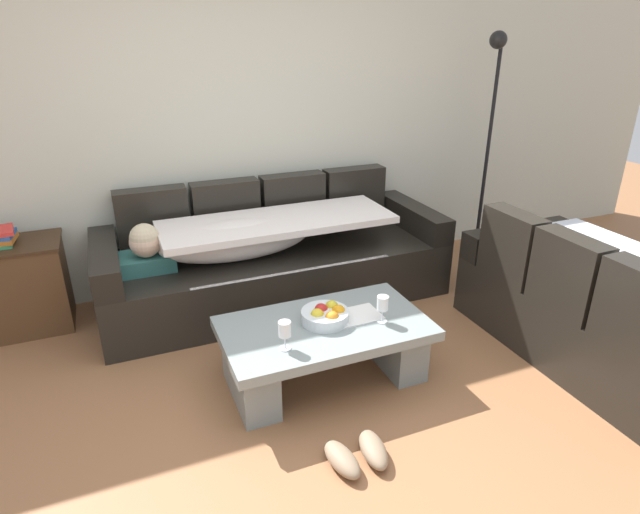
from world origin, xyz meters
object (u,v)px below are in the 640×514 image
Objects in this scene: side_cabinet at (12,288)px; book_stack_on_cabinet at (1,237)px; fruit_bowl at (326,315)px; wine_glass_near_left at (285,330)px; open_magazine at (357,316)px; coffee_table at (325,345)px; wine_glass_near_right at (383,304)px; floor_lamp at (488,135)px; pair_of_shoes at (358,454)px; couch_near_window at (602,311)px; couch_along_wall at (269,260)px.

book_stack_on_cabinet is (0.02, -0.00, 0.37)m from side_cabinet.
fruit_bowl is 1.21× the size of book_stack_on_cabinet.
wine_glass_near_left reaches higher than open_magazine.
wine_glass_near_left is at bearing -151.89° from coffee_table.
side_cabinet is (-1.76, 1.36, 0.08)m from coffee_table.
wine_glass_near_left is 0.59× the size of open_magazine.
side_cabinet is at bearing 172.14° from book_stack_on_cabinet.
wine_glass_near_right is 2.55m from side_cabinet.
book_stack_on_cabinet is at bearing 178.24° from floor_lamp.
pair_of_shoes is at bearing -99.36° from coffee_table.
floor_lamp reaches higher than coffee_table.
fruit_bowl is at bearing -37.05° from book_stack_on_cabinet.
fruit_bowl is 0.14× the size of floor_lamp.
wine_glass_near_left is 0.23× the size of side_cabinet.
couch_near_window reaches higher than open_magazine.
coffee_table is 0.72m from pair_of_shoes.
coffee_table is 3.68× the size of pair_of_shoes.
wine_glass_near_right is 0.72× the size of book_stack_on_cabinet.
side_cabinet is (-1.46, 1.51, -0.17)m from wine_glass_near_left.
wine_glass_near_right is (0.30, -1.24, 0.17)m from couch_along_wall.
book_stack_on_cabinet is at bearing 144.72° from wine_glass_near_right.
couch_along_wall reaches higher than book_stack_on_cabinet.
book_stack_on_cabinet is at bearing 142.17° from coffee_table.
book_stack_on_cabinet is at bearing 62.39° from couch_near_window.
book_stack_on_cabinet is at bearing 172.84° from couch_along_wall.
couch_near_window reaches higher than wine_glass_near_left.
coffee_table is 2.25m from book_stack_on_cabinet.
couch_along_wall is 1.46× the size of couch_near_window.
open_magazine is 0.84m from pair_of_shoes.
coffee_table is at bearing -127.47° from fruit_bowl.
book_stack_on_cabinet is 0.71× the size of pair_of_shoes.
couch_near_window reaches higher than wine_glass_near_right.
couch_near_window is 6.33× the size of open_magazine.
couch_along_wall reaches higher than wine_glass_near_right.
couch_near_window is at bearing 7.40° from pair_of_shoes.
pair_of_shoes is (-2.17, -1.92, -1.07)m from floor_lamp.
pair_of_shoes is at bearing -115.84° from open_magazine.
wine_glass_near_right is at bearing 53.27° from pair_of_shoes.
fruit_bowl is (-1.68, 0.47, 0.09)m from couch_near_window.
book_stack_on_cabinet is at bearing 128.71° from pair_of_shoes.
couch_near_window is 1.43m from wine_glass_near_right.
couch_near_window is (1.68, -1.58, 0.01)m from couch_along_wall.
fruit_bowl is at bearing -149.25° from floor_lamp.
fruit_bowl reaches higher than pair_of_shoes.
floor_lamp reaches higher than open_magazine.
floor_lamp is at bearing 32.85° from open_magazine.
coffee_table is (-1.70, 0.45, -0.10)m from couch_near_window.
fruit_bowl reaches higher than coffee_table.
wine_glass_near_right is at bearing 4.96° from wine_glass_near_left.
wine_glass_near_left reaches higher than fruit_bowl.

